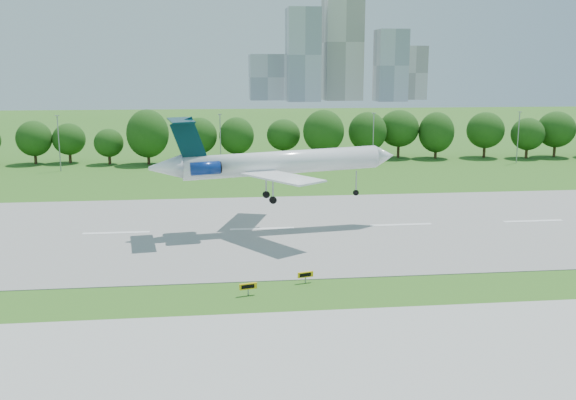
% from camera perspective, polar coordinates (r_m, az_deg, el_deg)
% --- Properties ---
extents(ground, '(600.00, 600.00, 0.00)m').
position_cam_1_polar(ground, '(67.15, -18.07, -8.18)').
color(ground, '#286019').
rests_on(ground, ground).
extents(runway, '(400.00, 45.00, 0.08)m').
position_cam_1_polar(runway, '(90.72, -15.03, -2.86)').
color(runway, gray).
rests_on(runway, ground).
extents(taxiway, '(400.00, 23.00, 0.08)m').
position_cam_1_polar(taxiway, '(51.00, -22.11, -14.90)').
color(taxiway, '#ADADA8').
rests_on(taxiway, ground).
extents(tree_line, '(288.40, 8.40, 10.40)m').
position_cam_1_polar(tree_line, '(155.36, -11.64, 5.50)').
color(tree_line, '#382314').
rests_on(tree_line, ground).
extents(light_poles, '(175.90, 0.25, 12.19)m').
position_cam_1_polar(light_poles, '(145.69, -12.96, 5.11)').
color(light_poles, gray).
rests_on(light_poles, ground).
extents(skyline, '(127.00, 52.00, 80.00)m').
position_cam_1_polar(skyline, '(460.84, 4.33, 12.62)').
color(skyline, '#B2B2B7').
rests_on(skyline, ground).
extents(airliner, '(34.81, 25.15, 11.83)m').
position_cam_1_polar(airliner, '(87.93, -1.61, 3.36)').
color(airliner, white).
rests_on(airliner, ground).
extents(taxi_sign_centre, '(1.78, 0.63, 1.26)m').
position_cam_1_polar(taxi_sign_centre, '(64.09, -3.56, -7.68)').
color(taxi_sign_centre, gray).
rests_on(taxi_sign_centre, ground).
extents(taxi_sign_right, '(1.70, 0.62, 1.20)m').
position_cam_1_polar(taxi_sign_right, '(67.59, 1.56, -6.66)').
color(taxi_sign_right, gray).
rests_on(taxi_sign_right, ground).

